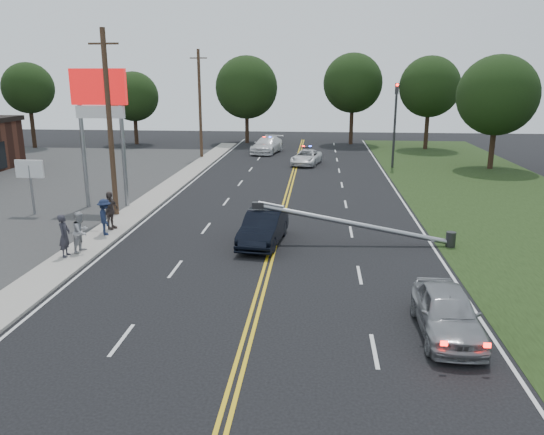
# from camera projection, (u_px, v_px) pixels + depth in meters

# --- Properties ---
(ground) EXTENTS (120.00, 120.00, 0.00)m
(ground) POSITION_uv_depth(u_px,v_px,m) (254.00, 316.00, 17.30)
(ground) COLOR black
(ground) RESTS_ON ground
(sidewalk) EXTENTS (1.80, 70.00, 0.12)m
(sidewalk) POSITION_uv_depth(u_px,v_px,m) (117.00, 225.00, 27.63)
(sidewalk) COLOR #9B968C
(sidewalk) RESTS_ON ground
(centerline_yellow) EXTENTS (0.36, 80.00, 0.00)m
(centerline_yellow) POSITION_uv_depth(u_px,v_px,m) (278.00, 230.00, 26.92)
(centerline_yellow) COLOR gold
(centerline_yellow) RESTS_ON ground
(pylon_sign) EXTENTS (3.20, 0.35, 8.00)m
(pylon_sign) POSITION_uv_depth(u_px,v_px,m) (100.00, 105.00, 30.13)
(pylon_sign) COLOR gray
(pylon_sign) RESTS_ON ground
(small_sign) EXTENTS (1.60, 0.14, 3.10)m
(small_sign) POSITION_uv_depth(u_px,v_px,m) (30.00, 174.00, 29.45)
(small_sign) COLOR gray
(small_sign) RESTS_ON ground
(traffic_signal) EXTENTS (0.28, 0.41, 7.05)m
(traffic_signal) POSITION_uv_depth(u_px,v_px,m) (395.00, 118.00, 44.38)
(traffic_signal) COLOR #2D2D30
(traffic_signal) RESTS_ON ground
(fallen_streetlight) EXTENTS (9.36, 0.44, 1.91)m
(fallen_streetlight) POSITION_uv_depth(u_px,v_px,m) (365.00, 225.00, 24.40)
(fallen_streetlight) COLOR #2D2D30
(fallen_streetlight) RESTS_ON ground
(utility_pole_mid) EXTENTS (1.60, 0.28, 10.00)m
(utility_pole_mid) POSITION_uv_depth(u_px,v_px,m) (110.00, 124.00, 28.33)
(utility_pole_mid) COLOR #382619
(utility_pole_mid) RESTS_ON ground
(utility_pole_far) EXTENTS (1.60, 0.28, 10.00)m
(utility_pole_far) POSITION_uv_depth(u_px,v_px,m) (200.00, 104.00, 49.50)
(utility_pole_far) COLOR #382619
(utility_pole_far) RESTS_ON ground
(tree_4) EXTENTS (5.37, 5.37, 9.06)m
(tree_4) POSITION_uv_depth(u_px,v_px,m) (28.00, 88.00, 56.57)
(tree_4) COLOR black
(tree_4) RESTS_ON ground
(tree_5) EXTENTS (5.54, 5.54, 8.15)m
(tree_5) POSITION_uv_depth(u_px,v_px,m) (134.00, 97.00, 59.90)
(tree_5) COLOR black
(tree_5) RESTS_ON ground
(tree_6) EXTENTS (7.13, 7.13, 9.92)m
(tree_6) POSITION_uv_depth(u_px,v_px,m) (247.00, 87.00, 60.83)
(tree_6) COLOR black
(tree_6) RESTS_ON ground
(tree_7) EXTENTS (6.64, 6.64, 10.18)m
(tree_7) POSITION_uv_depth(u_px,v_px,m) (353.00, 83.00, 59.62)
(tree_7) COLOR black
(tree_7) RESTS_ON ground
(tree_8) EXTENTS (6.35, 6.35, 9.71)m
(tree_8) POSITION_uv_depth(u_px,v_px,m) (430.00, 87.00, 55.55)
(tree_8) COLOR black
(tree_8) RESTS_ON ground
(tree_9) EXTENTS (6.53, 6.53, 9.34)m
(tree_9) POSITION_uv_depth(u_px,v_px,m) (498.00, 95.00, 43.40)
(tree_9) COLOR black
(tree_9) RESTS_ON ground
(crashed_sedan) EXTENTS (2.10, 4.76, 1.52)m
(crashed_sedan) POSITION_uv_depth(u_px,v_px,m) (263.00, 228.00, 24.57)
(crashed_sedan) COLOR black
(crashed_sedan) RESTS_ON ground
(waiting_sedan) EXTENTS (1.74, 4.25, 1.44)m
(waiting_sedan) POSITION_uv_depth(u_px,v_px,m) (447.00, 312.00, 15.88)
(waiting_sedan) COLOR gray
(waiting_sedan) RESTS_ON ground
(emergency_a) EXTENTS (2.97, 4.91, 1.28)m
(emergency_a) POSITION_uv_depth(u_px,v_px,m) (307.00, 157.00, 46.81)
(emergency_a) COLOR silver
(emergency_a) RESTS_ON ground
(emergency_b) EXTENTS (3.35, 5.98, 1.64)m
(emergency_b) POSITION_uv_depth(u_px,v_px,m) (267.00, 145.00, 53.91)
(emergency_b) COLOR silver
(emergency_b) RESTS_ON ground
(bystander_a) EXTENTS (0.50, 0.71, 1.84)m
(bystander_a) POSITION_uv_depth(u_px,v_px,m) (64.00, 235.00, 22.44)
(bystander_a) COLOR #2B2A33
(bystander_a) RESTS_ON sidewalk
(bystander_b) EXTENTS (0.81, 0.97, 1.80)m
(bystander_b) POSITION_uv_depth(u_px,v_px,m) (81.00, 232.00, 23.06)
(bystander_b) COLOR #A9A8AD
(bystander_b) RESTS_ON sidewalk
(bystander_c) EXTENTS (1.11, 1.32, 1.77)m
(bystander_c) POSITION_uv_depth(u_px,v_px,m) (105.00, 217.00, 25.54)
(bystander_c) COLOR #17213B
(bystander_c) RESTS_ON sidewalk
(bystander_d) EXTENTS (0.80, 1.22, 1.92)m
(bystander_d) POSITION_uv_depth(u_px,v_px,m) (110.00, 210.00, 26.47)
(bystander_d) COLOR #504340
(bystander_d) RESTS_ON sidewalk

